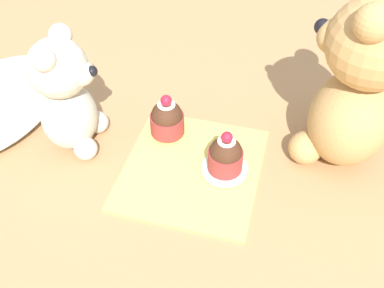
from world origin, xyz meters
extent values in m
plane|color=tan|center=(0.00, 0.00, 0.00)|extent=(4.00, 4.00, 0.00)
cube|color=#E0D166|center=(0.00, 0.00, 0.00)|extent=(0.23, 0.21, 0.01)
ellipsoid|color=beige|center=(0.01, 0.21, 0.06)|extent=(0.11, 0.10, 0.11)
sphere|color=beige|center=(0.01, 0.21, 0.15)|extent=(0.09, 0.09, 0.09)
ellipsoid|color=beige|center=(0.01, 0.17, 0.14)|extent=(0.05, 0.04, 0.03)
sphere|color=black|center=(0.02, 0.15, 0.15)|extent=(0.02, 0.02, 0.02)
sphere|color=beige|center=(-0.02, 0.20, 0.18)|extent=(0.03, 0.03, 0.03)
sphere|color=beige|center=(0.04, 0.21, 0.18)|extent=(0.03, 0.03, 0.03)
sphere|color=beige|center=(-0.02, 0.17, 0.02)|extent=(0.04, 0.04, 0.04)
sphere|color=beige|center=(0.05, 0.18, 0.02)|extent=(0.04, 0.04, 0.04)
ellipsoid|color=tan|center=(0.09, -0.22, 0.08)|extent=(0.17, 0.16, 0.16)
sphere|color=tan|center=(0.09, -0.22, 0.21)|extent=(0.13, 0.13, 0.13)
ellipsoid|color=tan|center=(0.11, -0.18, 0.20)|extent=(0.08, 0.07, 0.05)
sphere|color=black|center=(0.12, -0.15, 0.21)|extent=(0.02, 0.02, 0.02)
sphere|color=tan|center=(0.05, -0.21, 0.26)|extent=(0.05, 0.05, 0.05)
sphere|color=tan|center=(0.15, -0.20, 0.03)|extent=(0.05, 0.05, 0.05)
sphere|color=tan|center=(0.07, -0.17, 0.03)|extent=(0.05, 0.05, 0.05)
cylinder|color=#993333|center=(0.07, 0.06, 0.02)|extent=(0.06, 0.06, 0.03)
sphere|color=#472819|center=(0.07, 0.06, 0.04)|extent=(0.05, 0.05, 0.05)
cylinder|color=white|center=(0.07, 0.06, 0.06)|extent=(0.03, 0.03, 0.00)
sphere|color=red|center=(0.07, 0.06, 0.07)|extent=(0.02, 0.02, 0.02)
cylinder|color=white|center=(0.01, -0.05, 0.01)|extent=(0.07, 0.07, 0.01)
cylinder|color=#993333|center=(0.01, -0.05, 0.03)|extent=(0.05, 0.05, 0.03)
sphere|color=#472819|center=(0.01, -0.05, 0.05)|extent=(0.05, 0.05, 0.05)
cylinder|color=white|center=(0.01, -0.05, 0.07)|extent=(0.03, 0.03, 0.00)
sphere|color=red|center=(0.01, -0.05, 0.08)|extent=(0.02, 0.02, 0.02)
camera|label=1|loc=(-0.46, -0.12, 0.53)|focal=42.00mm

